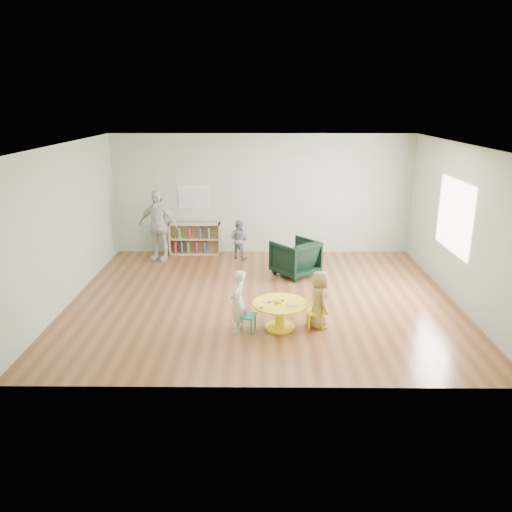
{
  "coord_description": "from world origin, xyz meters",
  "views": [
    {
      "loc": [
        -0.05,
        -8.59,
        3.5
      ],
      "look_at": [
        -0.12,
        -0.3,
        0.92
      ],
      "focal_mm": 35.0,
      "sensor_mm": 36.0,
      "label": 1
    }
  ],
  "objects_px": {
    "kid_chair_right": "(318,311)",
    "adult_caretaker": "(158,225)",
    "activity_table": "(280,311)",
    "kid_chair_left": "(245,314)",
    "toddler": "(239,239)",
    "child_left": "(238,301)",
    "bookshelf": "(194,239)",
    "armchair": "(295,258)",
    "child_right": "(319,300)"
  },
  "relations": [
    {
      "from": "toddler",
      "to": "adult_caretaker",
      "type": "xyz_separation_m",
      "value": [
        -1.82,
        -0.12,
        0.35
      ]
    },
    {
      "from": "child_right",
      "to": "toddler",
      "type": "height_order",
      "value": "child_right"
    },
    {
      "from": "bookshelf",
      "to": "adult_caretaker",
      "type": "height_order",
      "value": "adult_caretaker"
    },
    {
      "from": "activity_table",
      "to": "kid_chair_left",
      "type": "height_order",
      "value": "kid_chair_left"
    },
    {
      "from": "kid_chair_left",
      "to": "armchair",
      "type": "bearing_deg",
      "value": 175.21
    },
    {
      "from": "bookshelf",
      "to": "toddler",
      "type": "relative_size",
      "value": 1.32
    },
    {
      "from": "child_right",
      "to": "adult_caretaker",
      "type": "height_order",
      "value": "adult_caretaker"
    },
    {
      "from": "kid_chair_right",
      "to": "bookshelf",
      "type": "xyz_separation_m",
      "value": [
        -2.5,
        4.05,
        0.09
      ]
    },
    {
      "from": "child_right",
      "to": "armchair",
      "type": "bearing_deg",
      "value": -8.91
    },
    {
      "from": "activity_table",
      "to": "kid_chair_left",
      "type": "relative_size",
      "value": 1.75
    },
    {
      "from": "kid_chair_left",
      "to": "child_left",
      "type": "distance_m",
      "value": 0.26
    },
    {
      "from": "kid_chair_right",
      "to": "armchair",
      "type": "bearing_deg",
      "value": 2.55
    },
    {
      "from": "activity_table",
      "to": "kid_chair_right",
      "type": "distance_m",
      "value": 0.61
    },
    {
      "from": "activity_table",
      "to": "kid_chair_left",
      "type": "bearing_deg",
      "value": -172.15
    },
    {
      "from": "armchair",
      "to": "child_right",
      "type": "bearing_deg",
      "value": 55.35
    },
    {
      "from": "toddler",
      "to": "child_left",
      "type": "bearing_deg",
      "value": 120.76
    },
    {
      "from": "activity_table",
      "to": "toddler",
      "type": "height_order",
      "value": "toddler"
    },
    {
      "from": "kid_chair_left",
      "to": "bookshelf",
      "type": "relative_size",
      "value": 0.42
    },
    {
      "from": "armchair",
      "to": "kid_chair_right",
      "type": "bearing_deg",
      "value": 55.1
    },
    {
      "from": "armchair",
      "to": "child_left",
      "type": "height_order",
      "value": "child_left"
    },
    {
      "from": "bookshelf",
      "to": "toddler",
      "type": "height_order",
      "value": "toddler"
    },
    {
      "from": "toddler",
      "to": "adult_caretaker",
      "type": "distance_m",
      "value": 1.86
    },
    {
      "from": "kid_chair_right",
      "to": "child_left",
      "type": "relative_size",
      "value": 0.51
    },
    {
      "from": "child_left",
      "to": "adult_caretaker",
      "type": "relative_size",
      "value": 0.63
    },
    {
      "from": "child_left",
      "to": "toddler",
      "type": "height_order",
      "value": "child_left"
    },
    {
      "from": "armchair",
      "to": "child_right",
      "type": "height_order",
      "value": "child_right"
    },
    {
      "from": "bookshelf",
      "to": "armchair",
      "type": "bearing_deg",
      "value": -33.65
    },
    {
      "from": "bookshelf",
      "to": "armchair",
      "type": "distance_m",
      "value": 2.77
    },
    {
      "from": "kid_chair_right",
      "to": "kid_chair_left",
      "type": "bearing_deg",
      "value": 94.87
    },
    {
      "from": "kid_chair_right",
      "to": "bookshelf",
      "type": "height_order",
      "value": "bookshelf"
    },
    {
      "from": "kid_chair_right",
      "to": "adult_caretaker",
      "type": "height_order",
      "value": "adult_caretaker"
    },
    {
      "from": "kid_chair_right",
      "to": "child_left",
      "type": "xyz_separation_m",
      "value": [
        -1.27,
        -0.16,
        0.23
      ]
    },
    {
      "from": "kid_chair_left",
      "to": "armchair",
      "type": "distance_m",
      "value": 2.83
    },
    {
      "from": "armchair",
      "to": "adult_caretaker",
      "type": "bearing_deg",
      "value": -58.17
    },
    {
      "from": "kid_chair_right",
      "to": "adult_caretaker",
      "type": "bearing_deg",
      "value": 40.5
    },
    {
      "from": "child_left",
      "to": "toddler",
      "type": "relative_size",
      "value": 1.11
    },
    {
      "from": "armchair",
      "to": "adult_caretaker",
      "type": "relative_size",
      "value": 0.51
    },
    {
      "from": "kid_chair_right",
      "to": "adult_caretaker",
      "type": "relative_size",
      "value": 0.32
    },
    {
      "from": "child_left",
      "to": "child_right",
      "type": "height_order",
      "value": "child_left"
    },
    {
      "from": "kid_chair_right",
      "to": "child_left",
      "type": "distance_m",
      "value": 1.3
    },
    {
      "from": "child_right",
      "to": "adult_caretaker",
      "type": "distance_m",
      "value": 4.84
    },
    {
      "from": "activity_table",
      "to": "bookshelf",
      "type": "height_order",
      "value": "bookshelf"
    },
    {
      "from": "kid_chair_left",
      "to": "toddler",
      "type": "distance_m",
      "value": 3.83
    },
    {
      "from": "armchair",
      "to": "activity_table",
      "type": "bearing_deg",
      "value": 41.55
    },
    {
      "from": "armchair",
      "to": "toddler",
      "type": "xyz_separation_m",
      "value": [
        -1.23,
        1.16,
        0.08
      ]
    },
    {
      "from": "kid_chair_left",
      "to": "kid_chair_right",
      "type": "height_order",
      "value": "kid_chair_right"
    },
    {
      "from": "bookshelf",
      "to": "adult_caretaker",
      "type": "distance_m",
      "value": 1.0
    },
    {
      "from": "child_left",
      "to": "kid_chair_right",
      "type": "bearing_deg",
      "value": 111.25
    },
    {
      "from": "kid_chair_left",
      "to": "kid_chair_right",
      "type": "distance_m",
      "value": 1.18
    },
    {
      "from": "armchair",
      "to": "child_left",
      "type": "distance_m",
      "value": 2.89
    }
  ]
}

